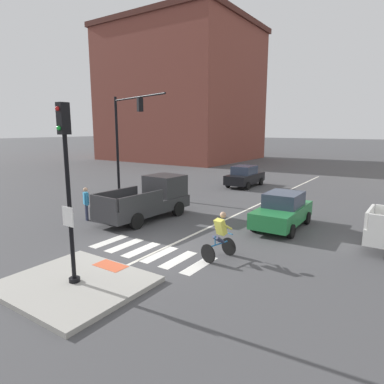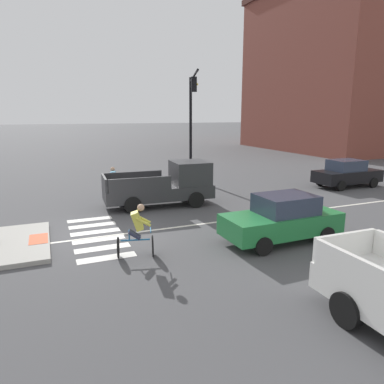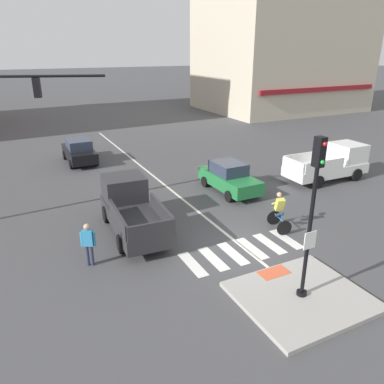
{
  "view_description": "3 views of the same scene",
  "coord_description": "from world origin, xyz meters",
  "px_view_note": "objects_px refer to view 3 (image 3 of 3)",
  "views": [
    {
      "loc": [
        7.96,
        -9.31,
        4.55
      ],
      "look_at": [
        -1.05,
        4.09,
        1.49
      ],
      "focal_mm": 31.59,
      "sensor_mm": 36.0,
      "label": 1
    },
    {
      "loc": [
        12.61,
        -1.73,
        4.34
      ],
      "look_at": [
        -0.77,
        3.78,
        1.13
      ],
      "focal_mm": 33.14,
      "sensor_mm": 36.0,
      "label": 2
    },
    {
      "loc": [
        -7.49,
        -10.89,
        7.43
      ],
      "look_at": [
        -0.01,
        4.14,
        0.96
      ],
      "focal_mm": 34.97,
      "sensor_mm": 36.0,
      "label": 3
    }
  ],
  "objects_px": {
    "car_green_eastbound_mid": "(229,177)",
    "pickup_truck_charcoal_westbound_near": "(131,208)",
    "pedestrian_at_curb_left": "(88,241)",
    "pickup_truck_white_cross_right": "(332,163)",
    "signal_pole": "(313,206)",
    "cyclist": "(279,211)",
    "car_black_westbound_distant": "(79,151)"
  },
  "relations": [
    {
      "from": "car_green_eastbound_mid",
      "to": "pedestrian_at_curb_left",
      "type": "bearing_deg",
      "value": -153.6
    },
    {
      "from": "pickup_truck_white_cross_right",
      "to": "pedestrian_at_curb_left",
      "type": "distance_m",
      "value": 15.52
    },
    {
      "from": "pickup_truck_charcoal_westbound_near",
      "to": "car_green_eastbound_mid",
      "type": "bearing_deg",
      "value": 18.05
    },
    {
      "from": "pickup_truck_white_cross_right",
      "to": "pickup_truck_charcoal_westbound_near",
      "type": "height_order",
      "value": "same"
    },
    {
      "from": "pedestrian_at_curb_left",
      "to": "pickup_truck_charcoal_westbound_near",
      "type": "bearing_deg",
      "value": 43.8
    },
    {
      "from": "car_black_westbound_distant",
      "to": "cyclist",
      "type": "height_order",
      "value": "cyclist"
    },
    {
      "from": "cyclist",
      "to": "pedestrian_at_curb_left",
      "type": "relative_size",
      "value": 1.01
    },
    {
      "from": "signal_pole",
      "to": "pedestrian_at_curb_left",
      "type": "relative_size",
      "value": 3.03
    },
    {
      "from": "signal_pole",
      "to": "car_green_eastbound_mid",
      "type": "xyz_separation_m",
      "value": [
        2.99,
        9.2,
        -2.38
      ]
    },
    {
      "from": "car_black_westbound_distant",
      "to": "pedestrian_at_curb_left",
      "type": "bearing_deg",
      "value": -99.36
    },
    {
      "from": "cyclist",
      "to": "pedestrian_at_curb_left",
      "type": "bearing_deg",
      "value": 174.94
    },
    {
      "from": "signal_pole",
      "to": "car_black_westbound_distant",
      "type": "bearing_deg",
      "value": 100.12
    },
    {
      "from": "cyclist",
      "to": "signal_pole",
      "type": "bearing_deg",
      "value": -120.07
    },
    {
      "from": "car_green_eastbound_mid",
      "to": "car_black_westbound_distant",
      "type": "xyz_separation_m",
      "value": [
        -6.3,
        9.35,
        0.0
      ]
    },
    {
      "from": "car_green_eastbound_mid",
      "to": "pedestrian_at_curb_left",
      "type": "xyz_separation_m",
      "value": [
        -8.54,
        -4.24,
        0.17
      ]
    },
    {
      "from": "car_green_eastbound_mid",
      "to": "car_black_westbound_distant",
      "type": "height_order",
      "value": "same"
    },
    {
      "from": "pedestrian_at_curb_left",
      "to": "car_green_eastbound_mid",
      "type": "bearing_deg",
      "value": 26.4
    },
    {
      "from": "pickup_truck_white_cross_right",
      "to": "cyclist",
      "type": "height_order",
      "value": "pickup_truck_white_cross_right"
    },
    {
      "from": "pickup_truck_white_cross_right",
      "to": "pickup_truck_charcoal_westbound_near",
      "type": "relative_size",
      "value": 0.99
    },
    {
      "from": "pickup_truck_white_cross_right",
      "to": "pedestrian_at_curb_left",
      "type": "bearing_deg",
      "value": -167.83
    },
    {
      "from": "car_green_eastbound_mid",
      "to": "car_black_westbound_distant",
      "type": "bearing_deg",
      "value": 123.98
    },
    {
      "from": "pickup_truck_white_cross_right",
      "to": "pedestrian_at_curb_left",
      "type": "relative_size",
      "value": 3.07
    },
    {
      "from": "pickup_truck_charcoal_westbound_near",
      "to": "pedestrian_at_curb_left",
      "type": "xyz_separation_m",
      "value": [
        -2.3,
        -2.21,
        0.0
      ]
    },
    {
      "from": "pickup_truck_white_cross_right",
      "to": "cyclist",
      "type": "xyz_separation_m",
      "value": [
        -7.16,
        -3.98,
        -0.11
      ]
    },
    {
      "from": "car_green_eastbound_mid",
      "to": "pickup_truck_charcoal_westbound_near",
      "type": "bearing_deg",
      "value": -161.95
    },
    {
      "from": "pickup_truck_white_cross_right",
      "to": "pickup_truck_charcoal_westbound_near",
      "type": "xyz_separation_m",
      "value": [
        -12.87,
        -1.07,
        0.0
      ]
    },
    {
      "from": "pickup_truck_white_cross_right",
      "to": "pickup_truck_charcoal_westbound_near",
      "type": "distance_m",
      "value": 12.91
    },
    {
      "from": "car_green_eastbound_mid",
      "to": "cyclist",
      "type": "distance_m",
      "value": 4.98
    },
    {
      "from": "pedestrian_at_curb_left",
      "to": "pickup_truck_white_cross_right",
      "type": "bearing_deg",
      "value": 12.17
    },
    {
      "from": "signal_pole",
      "to": "car_green_eastbound_mid",
      "type": "bearing_deg",
      "value": 71.99
    },
    {
      "from": "pickup_truck_charcoal_westbound_near",
      "to": "signal_pole",
      "type": "bearing_deg",
      "value": -65.6
    },
    {
      "from": "signal_pole",
      "to": "cyclist",
      "type": "relative_size",
      "value": 3.02
    }
  ]
}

